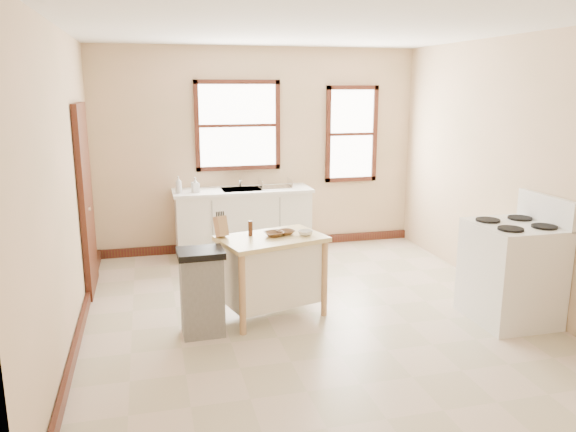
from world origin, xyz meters
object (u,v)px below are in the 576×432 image
object	(u,v)px
pepper_grinder	(250,228)
bowl_a	(274,234)
soap_bottle_b	(195,185)
bowl_b	(286,232)
soap_bottle_a	(179,185)
knife_block	(221,227)
gas_stove	(512,259)
kitchen_island	(272,276)
bowl_c	(306,233)
dish_rack	(275,184)
trash_bin	(202,292)

from	to	relation	value
pepper_grinder	bowl_a	world-z (taller)	pepper_grinder
soap_bottle_b	bowl_b	xyz separation A→B (m)	(0.72, -2.01, -0.17)
soap_bottle_a	knife_block	bearing A→B (deg)	-93.56
gas_stove	pepper_grinder	bearing A→B (deg)	162.57
gas_stove	bowl_b	bearing A→B (deg)	160.66
knife_block	kitchen_island	bearing A→B (deg)	-34.65
kitchen_island	bowl_a	world-z (taller)	bowl_a
soap_bottle_b	bowl_c	bearing A→B (deg)	-81.00
dish_rack	trash_bin	world-z (taller)	dish_rack
bowl_c	trash_bin	xyz separation A→B (m)	(-1.07, -0.25, -0.44)
bowl_b	gas_stove	bearing A→B (deg)	-19.34
soap_bottle_a	bowl_a	bearing A→B (deg)	-80.65
knife_block	bowl_b	xyz separation A→B (m)	(0.64, -0.05, -0.08)
kitchen_island	bowl_c	size ratio (longest dim) A/B	6.70
knife_block	dish_rack	bearing A→B (deg)	41.59
soap_bottle_a	bowl_b	world-z (taller)	soap_bottle_a
pepper_grinder	bowl_a	bearing A→B (deg)	-18.20
soap_bottle_a	bowl_b	distance (m)	2.22
knife_block	bowl_c	world-z (taller)	knife_block
pepper_grinder	soap_bottle_a	bearing A→B (deg)	106.33
trash_bin	gas_stove	bearing A→B (deg)	-9.25
bowl_b	bowl_c	size ratio (longest dim) A/B	1.13
kitchen_island	gas_stove	xyz separation A→B (m)	(2.25, -0.68, 0.21)
dish_rack	bowl_c	size ratio (longest dim) A/B	2.87
dish_rack	kitchen_island	xyz separation A→B (m)	(-0.52, -2.13, -0.56)
soap_bottle_a	trash_bin	world-z (taller)	soap_bottle_a
bowl_b	gas_stove	distance (m)	2.23
knife_block	pepper_grinder	size ratio (longest dim) A/B	1.33
dish_rack	trash_bin	bearing A→B (deg)	-120.30
pepper_grinder	bowl_b	distance (m)	0.36
kitchen_island	knife_block	distance (m)	0.71
pepper_grinder	kitchen_island	bearing A→B (deg)	-24.49
soap_bottle_a	dish_rack	distance (m)	1.30
soap_bottle_a	soap_bottle_b	size ratio (longest dim) A/B	1.14
soap_bottle_b	knife_block	xyz separation A→B (m)	(0.08, -1.96, -0.09)
bowl_c	gas_stove	distance (m)	2.03
soap_bottle_a	kitchen_island	distance (m)	2.29
soap_bottle_a	trash_bin	distance (m)	2.42
pepper_grinder	bowl_b	size ratio (longest dim) A/B	0.89
pepper_grinder	trash_bin	bearing A→B (deg)	-145.69
bowl_a	gas_stove	size ratio (longest dim) A/B	0.15
dish_rack	bowl_a	bearing A→B (deg)	-106.04
kitchen_island	knife_block	size ratio (longest dim) A/B	5.03
dish_rack	bowl_b	distance (m)	2.11
kitchen_island	gas_stove	size ratio (longest dim) A/B	0.81
soap_bottle_a	pepper_grinder	bearing A→B (deg)	-85.67
soap_bottle_a	gas_stove	bearing A→B (deg)	-54.20
kitchen_island	bowl_b	world-z (taller)	bowl_b
trash_bin	kitchen_island	bearing A→B (deg)	19.19
bowl_c	pepper_grinder	bearing A→B (deg)	168.11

